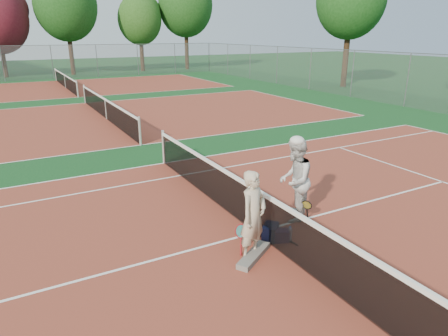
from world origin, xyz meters
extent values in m
plane|color=#103D19|center=(0.00, 0.00, 0.00)|extent=(130.00, 130.00, 0.00)
cube|color=maroon|center=(0.00, 0.00, 0.00)|extent=(23.77, 10.97, 0.01)
cube|color=maroon|center=(0.00, 13.50, 0.00)|extent=(23.77, 10.97, 0.01)
cube|color=maroon|center=(0.00, 27.00, 0.00)|extent=(23.77, 10.97, 0.01)
imported|color=#C0B095|center=(-0.59, -0.79, 0.87)|extent=(0.75, 0.63, 1.74)
imported|color=silver|center=(1.12, 0.16, 0.95)|extent=(1.17, 1.16, 1.90)
cube|color=black|center=(0.13, -0.37, 0.16)|extent=(0.49, 0.48, 0.32)
cube|color=#28102C|center=(0.25, -0.56, 0.13)|extent=(0.38, 0.33, 0.25)
cube|color=#615E58|center=(-0.58, -0.84, 0.05)|extent=(1.00, 0.75, 0.11)
cylinder|color=#ADC0DC|center=(0.42, -0.65, 0.15)|extent=(0.09, 0.09, 0.30)
cylinder|color=#382314|center=(-3.83, 37.89, 2.11)|extent=(0.44, 0.44, 4.22)
cylinder|color=#382314|center=(2.26, 37.48, 2.64)|extent=(0.44, 0.44, 5.29)
ellipsoid|color=#144112|center=(2.26, 37.48, 6.61)|extent=(5.96, 5.96, 6.85)
cylinder|color=#382314|center=(9.75, 38.08, 2.17)|extent=(0.44, 0.44, 4.33)
ellipsoid|color=#1F4914|center=(9.75, 38.08, 5.42)|extent=(4.65, 4.65, 5.34)
cylinder|color=#382314|center=(15.07, 37.88, 2.80)|extent=(0.44, 0.44, 5.60)
ellipsoid|color=#154012|center=(15.07, 37.88, 7.00)|extent=(6.06, 6.06, 6.97)
cylinder|color=#382314|center=(19.46, 17.22, 2.60)|extent=(0.44, 0.44, 5.19)
camera|label=1|loc=(-4.27, -6.39, 4.07)|focal=32.00mm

